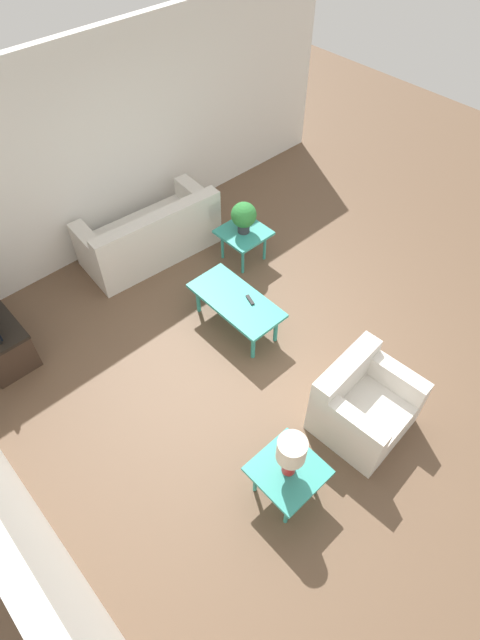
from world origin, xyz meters
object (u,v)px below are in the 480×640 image
Objects in this scene: side_table_plant at (244,235)px; side_table_lamp at (288,473)px; table_lamp at (291,453)px; potted_plant at (244,216)px; armchair at (362,405)px; coffee_table at (236,302)px; sofa at (151,236)px.

side_table_plant is 3.31m from side_table_lamp.
side_table_plant is at bearing -36.13° from table_lamp.
potted_plant is (0.00, -0.00, 0.31)m from side_table_plant.
armchair is 2.83m from potted_plant.
potted_plant is (0.82, -0.89, 0.31)m from coffee_table.
armchair is (-3.57, 0.00, 0.02)m from sofa.
armchair is 2.15× the size of potted_plant.
armchair is at bearing -179.05° from coffee_table.
table_lamp reaches higher than side_table_plant.
sofa is 3.74m from side_table_lamp.
potted_plant reaches higher than sofa.
armchair is 1.19m from table_lamp.
side_table_lamp is 1.17× the size of table_lamp.
table_lamp reaches higher than side_table_lamp.
side_table_lamp is at bearing 143.87° from potted_plant.
sofa is 1.62× the size of coffee_table.
side_table_lamp is (-0.01, 1.09, 0.08)m from armchair.
potted_plant reaches higher than side_table_lamp.
table_lamp reaches higher than sofa.
coffee_table is at bearing 132.75° from potted_plant.
armchair is at bearing -89.62° from side_table_lamp.
table_lamp reaches higher than armchair.
side_table_plant is (-0.91, -0.86, 0.09)m from sofa.
potted_plant is (-0.91, -0.86, 0.41)m from sofa.
sofa is 3.18× the size of side_table_lamp.
side_table_lamp is at bearing 143.87° from side_table_plant.
side_table_plant reaches higher than coffee_table.
side_table_lamp is at bearing 0.00° from table_lamp.
coffee_table is 1.97× the size of side_table_lamp.
potted_plant is 3.31m from table_lamp.
sofa is 3.77m from table_lamp.
sofa is at bearing -16.96° from side_table_lamp.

